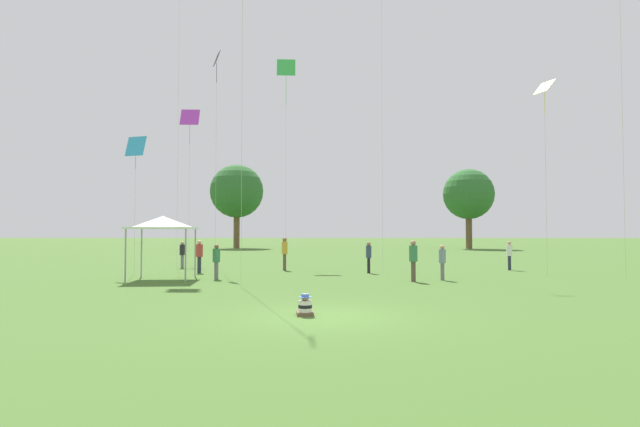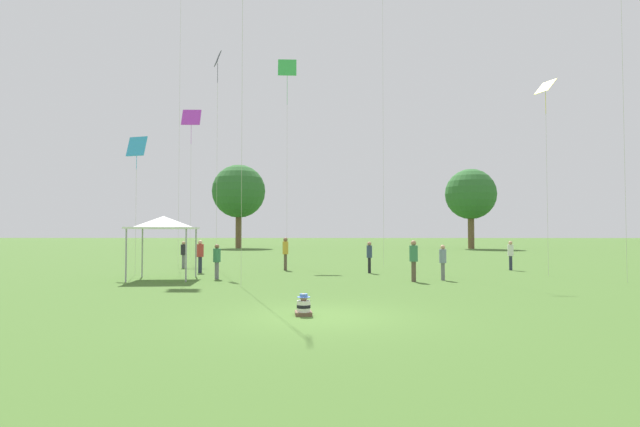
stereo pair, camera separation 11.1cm
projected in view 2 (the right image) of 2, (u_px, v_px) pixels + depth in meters
ground_plane at (321, 316)px, 12.85m from camera, size 300.00×300.00×0.00m
seated_toddler at (304, 307)px, 12.99m from camera, size 0.49×0.58×0.58m
person_standing_0 at (511, 253)px, 28.08m from camera, size 0.45×0.45×1.65m
person_standing_1 at (183, 252)px, 29.79m from camera, size 0.40×0.40×1.60m
person_standing_2 at (414, 257)px, 21.71m from camera, size 0.37×0.37×1.80m
person_standing_3 at (369, 254)px, 26.13m from camera, size 0.35×0.35×1.65m
person_standing_4 at (217, 258)px, 22.90m from camera, size 0.48×0.48×1.60m
person_standing_5 at (200, 253)px, 26.31m from camera, size 0.50×0.50×1.73m
person_standing_6 at (285, 250)px, 28.03m from camera, size 0.45×0.45×1.85m
person_standing_7 at (443, 259)px, 22.34m from camera, size 0.43×0.43×1.58m
canopy_tent at (163, 223)px, 22.82m from camera, size 3.08×3.08×2.89m
kite_2 at (287, 73)px, 33.92m from camera, size 1.27×0.43×13.96m
kite_3 at (546, 93)px, 24.70m from camera, size 0.92×1.06×9.70m
kite_4 at (191, 120)px, 36.20m from camera, size 1.37×0.63×11.10m
kite_5 at (218, 69)px, 29.84m from camera, size 0.60×0.88×12.93m
kite_7 at (137, 149)px, 25.63m from camera, size 1.13×0.62×7.09m
distant_tree_0 at (239, 192)px, 65.07m from camera, size 6.92×6.92×10.89m
distant_tree_1 at (471, 194)px, 62.72m from camera, size 6.33×6.33×10.05m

